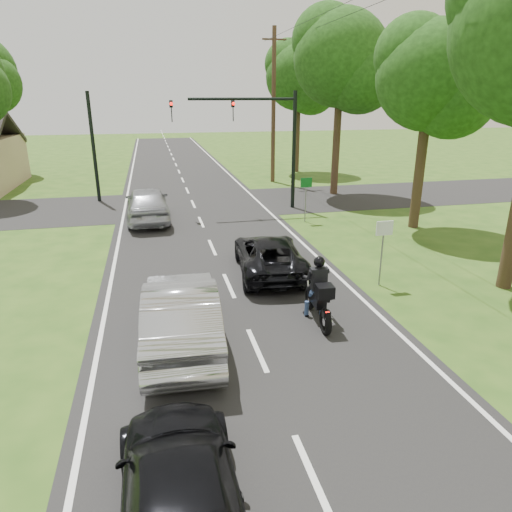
# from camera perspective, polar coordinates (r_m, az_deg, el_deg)

# --- Properties ---
(ground) EXTENTS (140.00, 140.00, 0.00)m
(ground) POSITION_cam_1_polar(r_m,az_deg,el_deg) (11.10, 0.12, -11.66)
(ground) COLOR #294C15
(ground) RESTS_ON ground
(road) EXTENTS (8.00, 100.00, 0.01)m
(road) POSITION_cam_1_polar(r_m,az_deg,el_deg) (20.21, -6.25, 2.80)
(road) COLOR black
(road) RESTS_ON ground
(cross_road) EXTENTS (60.00, 7.00, 0.01)m
(cross_road) POSITION_cam_1_polar(r_m,az_deg,el_deg) (26.00, -7.86, 6.45)
(cross_road) COLOR black
(cross_road) RESTS_ON ground
(motorcycle_rider) EXTENTS (0.61, 2.15, 1.85)m
(motorcycle_rider) POSITION_cam_1_polar(r_m,az_deg,el_deg) (12.17, 7.85, -5.06)
(motorcycle_rider) COLOR black
(motorcycle_rider) RESTS_ON ground
(dark_suv) EXTENTS (2.54, 4.74, 1.27)m
(dark_suv) POSITION_cam_1_polar(r_m,az_deg,el_deg) (15.44, 1.67, 0.15)
(dark_suv) COLOR black
(dark_suv) RESTS_ON road
(silver_sedan) EXTENTS (1.93, 4.97, 1.61)m
(silver_sedan) POSITION_cam_1_polar(r_m,az_deg,el_deg) (11.10, -9.33, -7.10)
(silver_sedan) COLOR #B4B5B9
(silver_sedan) RESTS_ON road
(silver_suv) EXTENTS (2.11, 4.98, 1.68)m
(silver_suv) POSITION_cam_1_polar(r_m,az_deg,el_deg) (22.61, -13.40, 6.38)
(silver_suv) COLOR #A5A8AD
(silver_suv) RESTS_ON road
(dark_car_behind) EXTENTS (1.78, 4.24, 1.22)m
(dark_car_behind) POSITION_cam_1_polar(r_m,az_deg,el_deg) (7.06, -9.40, -27.07)
(dark_car_behind) COLOR black
(dark_car_behind) RESTS_ON road
(traffic_signal) EXTENTS (6.38, 0.44, 6.00)m
(traffic_signal) POSITION_cam_1_polar(r_m,az_deg,el_deg) (23.96, 0.42, 15.54)
(traffic_signal) COLOR black
(traffic_signal) RESTS_ON ground
(signal_pole_far) EXTENTS (0.20, 0.20, 6.00)m
(signal_pole_far) POSITION_cam_1_polar(r_m,az_deg,el_deg) (27.58, -19.64, 12.59)
(signal_pole_far) COLOR black
(signal_pole_far) RESTS_ON ground
(utility_pole_far) EXTENTS (1.60, 0.28, 10.00)m
(utility_pole_far) POSITION_cam_1_polar(r_m,az_deg,el_deg) (32.37, 2.20, 18.19)
(utility_pole_far) COLOR #4E3423
(utility_pole_far) RESTS_ON ground
(sign_white) EXTENTS (0.55, 0.07, 2.12)m
(sign_white) POSITION_cam_1_polar(r_m,az_deg,el_deg) (14.62, 15.66, 2.24)
(sign_white) COLOR slate
(sign_white) RESTS_ON ground
(sign_green) EXTENTS (0.55, 0.07, 2.12)m
(sign_green) POSITION_cam_1_polar(r_m,az_deg,el_deg) (21.83, 6.28, 8.34)
(sign_green) COLOR slate
(sign_green) RESTS_ON ground
(tree_row_c) EXTENTS (4.80, 4.65, 8.76)m
(tree_row_c) POSITION_cam_1_polar(r_m,az_deg,el_deg) (21.64, 21.79, 19.42)
(tree_row_c) COLOR #332316
(tree_row_c) RESTS_ON ground
(tree_row_d) EXTENTS (5.76, 5.58, 10.45)m
(tree_row_d) POSITION_cam_1_polar(r_m,az_deg,el_deg) (28.40, 11.37, 22.44)
(tree_row_d) COLOR #332316
(tree_row_d) RESTS_ON ground
(tree_row_e) EXTENTS (5.28, 5.12, 9.61)m
(tree_row_e) POSITION_cam_1_polar(r_m,az_deg,el_deg) (36.94, 5.88, 20.96)
(tree_row_e) COLOR #332316
(tree_row_e) RESTS_ON ground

